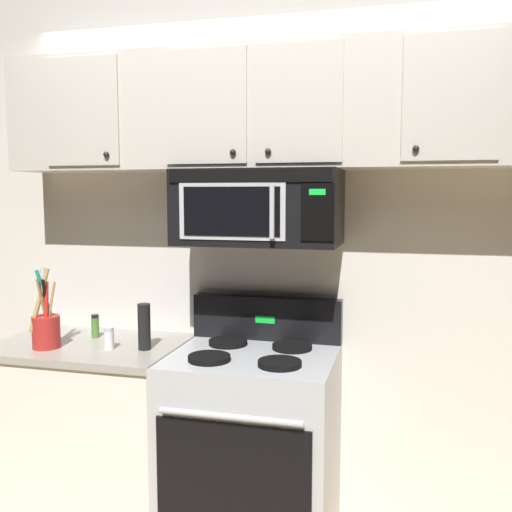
% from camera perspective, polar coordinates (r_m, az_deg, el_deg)
% --- Properties ---
extents(back_wall, '(5.20, 0.10, 2.70)m').
position_cam_1_polar(back_wall, '(2.95, 1.47, 0.61)').
color(back_wall, silver).
rests_on(back_wall, ground_plane).
extents(stove_range, '(0.76, 0.69, 1.12)m').
position_cam_1_polar(stove_range, '(2.83, -0.35, -18.19)').
color(stove_range, '#B7BABF').
rests_on(stove_range, ground_plane).
extents(over_range_microwave, '(0.76, 0.43, 0.35)m').
position_cam_1_polar(over_range_microwave, '(2.69, 0.27, 4.88)').
color(over_range_microwave, black).
extents(upper_cabinets, '(2.50, 0.36, 0.55)m').
position_cam_1_polar(upper_cabinets, '(2.75, 0.44, 14.32)').
color(upper_cabinets, '#BCB7AD').
extents(counter_segment, '(0.93, 0.65, 0.90)m').
position_cam_1_polar(counter_segment, '(3.15, -15.89, -16.17)').
color(counter_segment, white).
rests_on(counter_segment, ground_plane).
extents(utensil_crock_red, '(0.13, 0.13, 0.39)m').
position_cam_1_polar(utensil_crock_red, '(2.94, -20.16, -6.60)').
color(utensil_crock_red, red).
rests_on(utensil_crock_red, counter_segment).
extents(salt_shaker, '(0.05, 0.05, 0.10)m').
position_cam_1_polar(salt_shaker, '(2.85, -14.41, -7.95)').
color(salt_shaker, white).
rests_on(salt_shaker, counter_segment).
extents(pepper_mill, '(0.06, 0.06, 0.22)m').
position_cam_1_polar(pepper_mill, '(2.79, -11.05, -6.91)').
color(pepper_mill, black).
rests_on(pepper_mill, counter_segment).
extents(spice_jar, '(0.04, 0.04, 0.12)m').
position_cam_1_polar(spice_jar, '(3.08, -15.69, -6.74)').
color(spice_jar, '#4C7F33').
rests_on(spice_jar, counter_segment).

